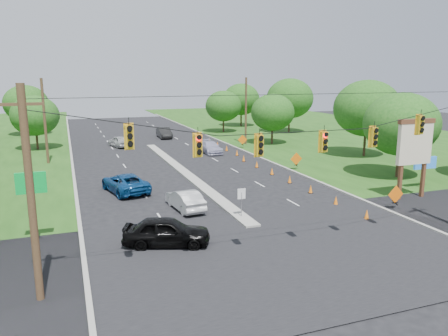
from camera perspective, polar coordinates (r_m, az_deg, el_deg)
name	(u,v)px	position (r m, az deg, el deg)	size (l,w,h in m)	color
ground	(284,252)	(23.97, 7.81, -10.87)	(160.00, 160.00, 0.00)	black
grass_right	(430,155)	(57.29, 25.36, 1.54)	(40.00, 160.00, 0.06)	#1E4714
cross_street	(284,252)	(23.97, 7.81, -10.87)	(160.00, 14.00, 0.02)	black
curb_left	(72,162)	(50.31, -19.23, 0.73)	(0.25, 110.00, 0.16)	gray
curb_right	(243,151)	(54.36, 2.54, 2.19)	(0.25, 110.00, 0.16)	gray
median	(183,172)	(42.80, -5.36, -0.54)	(1.00, 34.00, 0.18)	gray
median_sign	(241,197)	(28.62, 2.29, -3.84)	(0.55, 0.06, 2.05)	gray
signal_span	(295,165)	(21.63, 9.29, 0.37)	(25.60, 0.32, 9.00)	#422D1C
utility_pole_far_left	(45,122)	(49.72, -22.36, 5.62)	(0.28, 0.28, 9.00)	#422D1C
utility_pole_far_right	(246,111)	(59.30, 2.87, 7.40)	(0.28, 0.28, 9.00)	#422D1C
pylon_sign	(416,146)	(36.07, 23.77, 2.59)	(5.90, 2.30, 6.12)	#59331E
cone_0	(367,214)	(30.22, 18.14, -5.78)	(0.32, 0.32, 0.70)	orange
cone_1	(336,200)	(32.90, 14.40, -4.11)	(0.32, 0.32, 0.70)	orange
cone_2	(311,189)	(35.73, 11.25, -2.68)	(0.32, 0.32, 0.70)	orange
cone_3	(290,179)	(38.66, 8.58, -1.46)	(0.32, 0.32, 0.70)	orange
cone_4	(272,171)	(41.68, 6.29, -0.41)	(0.32, 0.32, 0.70)	orange
cone_5	(257,164)	(44.78, 4.31, 0.49)	(0.32, 0.32, 0.70)	orange
cone_6	(244,158)	(47.92, 2.59, 1.28)	(0.32, 0.32, 0.70)	orange
cone_7	(237,153)	(51.33, 1.71, 2.01)	(0.32, 0.32, 0.70)	orange
cone_8	(227,148)	(54.55, 0.35, 2.61)	(0.32, 0.32, 0.70)	orange
cone_9	(217,144)	(57.81, -0.86, 3.15)	(0.32, 0.32, 0.70)	orange
cone_10	(209,140)	(61.08, -1.94, 3.62)	(0.32, 0.32, 0.70)	orange
work_sign_0	(396,195)	(32.72, 21.51, -3.32)	(1.27, 0.58, 1.37)	black
work_sign_1	(296,159)	(43.85, 9.42, 1.11)	(1.27, 0.58, 1.37)	black
work_sign_2	(242,140)	(56.28, 2.43, 3.66)	(1.27, 0.58, 1.37)	black
tree_5	(35,116)	(59.75, -23.48, 6.30)	(5.88, 5.88, 6.86)	black
tree_6	(26,104)	(74.77, -24.46, 7.66)	(6.72, 6.72, 7.84)	black
tree_7	(401,124)	(42.66, 22.13, 5.33)	(6.72, 6.72, 7.84)	black
tree_8	(367,108)	(52.80, 18.17, 7.42)	(7.56, 7.56, 8.82)	black
tree_9	(273,112)	(59.86, 6.36, 7.23)	(5.88, 5.88, 6.86)	black
tree_10	(290,98)	(72.31, 8.59, 8.97)	(7.56, 7.56, 8.82)	black
tree_11	(241,99)	(80.57, 2.26, 8.95)	(6.72, 6.72, 7.84)	black
tree_12	(223,106)	(71.93, -0.08, 8.10)	(5.88, 5.88, 6.86)	black
black_sedan	(167,232)	(24.58, -7.50, -8.23)	(1.93, 4.79, 1.63)	black
white_sedan	(185,200)	(30.87, -5.11, -4.15)	(1.50, 4.29, 1.41)	#B8B8B8
blue_pickup	(125,183)	(36.13, -12.80, -1.90)	(2.56, 5.54, 1.54)	navy
silver_car_far	(210,147)	(53.07, -1.84, 2.74)	(2.01, 4.93, 1.43)	#AAA9C6
silver_car_oncoming	(119,141)	(59.14, -13.54, 3.40)	(1.76, 4.38, 1.49)	#ADADAE
dark_car_receding	(164,133)	(66.52, -7.83, 4.60)	(1.70, 4.86, 1.60)	black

